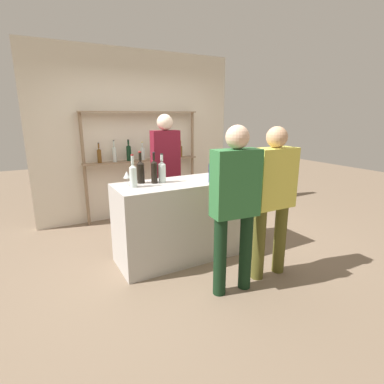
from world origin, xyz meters
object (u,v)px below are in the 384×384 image
at_px(counter_bottle_1, 162,171).
at_px(wine_glass, 127,175).
at_px(counter_bottle_5, 154,171).
at_px(customer_right, 273,193).
at_px(server_behind_counter, 166,163).
at_px(counter_bottle_0, 239,167).
at_px(customer_center, 235,199).
at_px(counter_bottle_2, 212,171).
at_px(counter_bottle_3, 141,171).
at_px(counter_bottle_4, 133,175).

height_order(counter_bottle_1, wine_glass, counter_bottle_1).
distance_m(counter_bottle_5, customer_right, 1.37).
height_order(customer_right, server_behind_counter, server_behind_counter).
bearing_deg(counter_bottle_1, customer_right, -48.13).
height_order(counter_bottle_0, customer_center, customer_center).
relative_size(counter_bottle_1, counter_bottle_2, 0.99).
bearing_deg(counter_bottle_3, customer_center, -63.57).
relative_size(counter_bottle_5, customer_right, 0.22).
bearing_deg(counter_bottle_2, counter_bottle_5, 155.19).
height_order(customer_center, server_behind_counter, server_behind_counter).
xyz_separation_m(counter_bottle_2, counter_bottle_5, (-0.62, 0.29, 0.01)).
bearing_deg(counter_bottle_1, counter_bottle_3, 160.15).
height_order(counter_bottle_3, wine_glass, counter_bottle_3).
relative_size(counter_bottle_2, customer_right, 0.21).
xyz_separation_m(counter_bottle_2, counter_bottle_4, (-0.90, 0.21, 0.00)).
xyz_separation_m(wine_glass, customer_right, (1.27, -1.01, -0.14)).
distance_m(counter_bottle_4, counter_bottle_5, 0.29).
height_order(counter_bottle_0, server_behind_counter, server_behind_counter).
bearing_deg(counter_bottle_0, customer_right, -101.14).
relative_size(counter_bottle_0, counter_bottle_4, 0.91).
height_order(counter_bottle_4, wine_glass, counter_bottle_4).
relative_size(counter_bottle_4, wine_glass, 2.23).
xyz_separation_m(counter_bottle_5, customer_center, (0.41, -1.02, -0.14)).
bearing_deg(customer_center, server_behind_counter, 2.68).
bearing_deg(counter_bottle_0, counter_bottle_5, 171.40).
xyz_separation_m(counter_bottle_0, counter_bottle_1, (-1.02, 0.17, 0.01)).
bearing_deg(counter_bottle_1, counter_bottle_2, -28.62).
bearing_deg(counter_bottle_5, counter_bottle_0, -8.60).
distance_m(counter_bottle_2, customer_right, 0.77).
bearing_deg(wine_glass, counter_bottle_2, -19.98).
bearing_deg(wine_glass, counter_bottle_5, -9.59).
bearing_deg(customer_right, counter_bottle_1, 42.64).
distance_m(counter_bottle_1, counter_bottle_2, 0.59).
bearing_deg(customer_center, counter_bottle_0, -33.36).
relative_size(counter_bottle_2, counter_bottle_4, 0.96).
bearing_deg(counter_bottle_0, counter_bottle_3, 168.65).
height_order(counter_bottle_2, wine_glass, counter_bottle_2).
bearing_deg(counter_bottle_0, counter_bottle_4, 176.02).
height_order(counter_bottle_5, server_behind_counter, server_behind_counter).
distance_m(counter_bottle_0, counter_bottle_1, 1.03).
height_order(counter_bottle_4, customer_center, customer_center).
bearing_deg(counter_bottle_0, server_behind_counter, 120.39).
bearing_deg(counter_bottle_5, wine_glass, 170.41).
bearing_deg(counter_bottle_3, counter_bottle_4, -132.71).
height_order(counter_bottle_3, customer_center, customer_center).
bearing_deg(counter_bottle_1, counter_bottle_5, 178.57).
bearing_deg(counter_bottle_2, customer_center, -105.50).
bearing_deg(counter_bottle_5, counter_bottle_2, -24.81).
height_order(counter_bottle_0, wine_glass, counter_bottle_0).
relative_size(counter_bottle_5, customer_center, 0.22).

